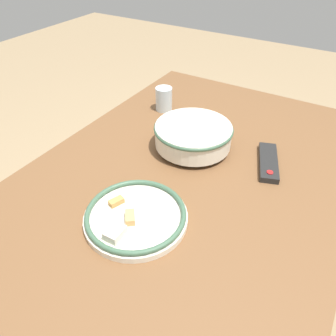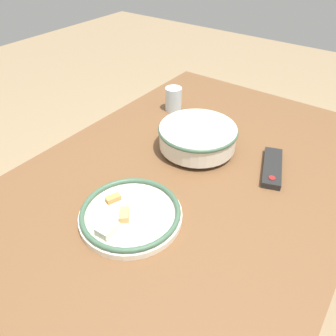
# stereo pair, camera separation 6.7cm
# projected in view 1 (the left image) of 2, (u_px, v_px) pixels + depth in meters

# --- Properties ---
(ground_plane) EXTENTS (8.00, 8.00, 0.00)m
(ground_plane) POSITION_uv_depth(u_px,v_px,m) (179.00, 308.00, 1.49)
(ground_plane) COLOR #9E8460
(dining_table) EXTENTS (1.45, 0.95, 0.77)m
(dining_table) POSITION_uv_depth(u_px,v_px,m) (183.00, 198.00, 1.06)
(dining_table) COLOR brown
(dining_table) RESTS_ON ground_plane
(noodle_bowl) EXTENTS (0.27, 0.27, 0.09)m
(noodle_bowl) POSITION_uv_depth(u_px,v_px,m) (193.00, 135.00, 1.11)
(noodle_bowl) COLOR silver
(noodle_bowl) RESTS_ON dining_table
(food_plate) EXTENTS (0.28, 0.28, 0.04)m
(food_plate) POSITION_uv_depth(u_px,v_px,m) (135.00, 216.00, 0.86)
(food_plate) COLOR silver
(food_plate) RESTS_ON dining_table
(tv_remote) EXTENTS (0.20, 0.12, 0.02)m
(tv_remote) POSITION_uv_depth(u_px,v_px,m) (268.00, 162.00, 1.06)
(tv_remote) COLOR black
(tv_remote) RESTS_ON dining_table
(drinking_glass) EXTENTS (0.07, 0.07, 0.10)m
(drinking_glass) POSITION_uv_depth(u_px,v_px,m) (164.00, 99.00, 1.33)
(drinking_glass) COLOR silver
(drinking_glass) RESTS_ON dining_table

